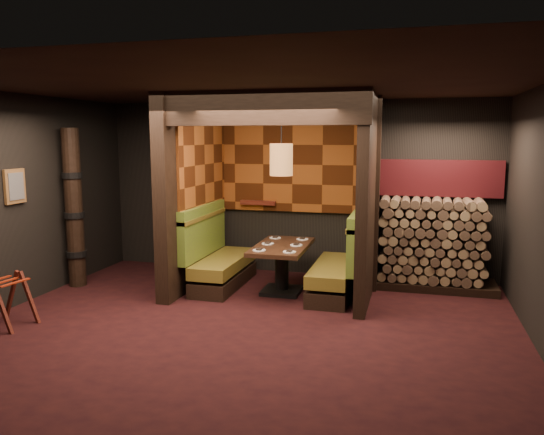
{
  "coord_description": "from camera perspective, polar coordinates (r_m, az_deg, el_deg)",
  "views": [
    {
      "loc": [
        1.9,
        -5.79,
        2.27
      ],
      "look_at": [
        0.0,
        1.3,
        1.15
      ],
      "focal_mm": 35.0,
      "sensor_mm": 36.0,
      "label": 1
    }
  ],
  "objects": [
    {
      "name": "tapa_side_panel",
      "position": [
        8.24,
        -7.37,
        5.69
      ],
      "size": [
        0.04,
        1.85,
        1.45
      ],
      "primitive_type": "cube",
      "color": "brown",
      "rests_on": "partition_left"
    },
    {
      "name": "framed_picture",
      "position": [
        7.83,
        -25.93,
        3.04
      ],
      "size": [
        0.05,
        0.36,
        0.46
      ],
      "color": "brown",
      "rests_on": "wall_left"
    },
    {
      "name": "partition_left",
      "position": [
        8.16,
        -8.56,
        2.64
      ],
      "size": [
        0.2,
        2.2,
        2.85
      ],
      "primitive_type": "cube",
      "color": "black",
      "rests_on": "floor"
    },
    {
      "name": "firewood_stack",
      "position": [
        8.3,
        17.4,
        -2.76
      ],
      "size": [
        1.73,
        0.7,
        1.36
      ],
      "color": "black",
      "rests_on": "floor"
    },
    {
      "name": "bay_front_post",
      "position": [
        7.81,
        11.18,
        2.3
      ],
      "size": [
        0.08,
        0.08,
        2.85
      ],
      "primitive_type": "cube",
      "color": "black",
      "rests_on": "floor"
    },
    {
      "name": "booth_bench_left",
      "position": [
        8.19,
        -5.9,
        -4.57
      ],
      "size": [
        0.68,
        1.6,
        1.14
      ],
      "color": "black",
      "rests_on": "floor"
    },
    {
      "name": "wall_front",
      "position": [
        3.67,
        -16.69,
        -5.02
      ],
      "size": [
        6.5,
        0.02,
        2.85
      ],
      "primitive_type": "cube",
      "color": "black",
      "rests_on": "ground"
    },
    {
      "name": "header_beam",
      "position": [
        6.78,
        -1.55,
        11.72
      ],
      "size": [
        2.85,
        0.18,
        0.44
      ],
      "primitive_type": "cube",
      "color": "black",
      "rests_on": "partition_left"
    },
    {
      "name": "wall_left",
      "position": [
        7.8,
        -26.55,
        1.54
      ],
      "size": [
        0.02,
        5.5,
        2.85
      ],
      "primitive_type": "cube",
      "color": "black",
      "rests_on": "ground"
    },
    {
      "name": "luggage_rack",
      "position": [
        7.23,
        -26.64,
        -7.78
      ],
      "size": [
        0.68,
        0.52,
        0.68
      ],
      "color": "#481710",
      "rests_on": "floor"
    },
    {
      "name": "dining_table",
      "position": [
        7.75,
        1.07,
        -4.65
      ],
      "size": [
        0.76,
        1.37,
        0.72
      ],
      "color": "black",
      "rests_on": "floor"
    },
    {
      "name": "booth_bench_right",
      "position": [
        7.73,
        7.39,
        -5.39
      ],
      "size": [
        0.68,
        1.6,
        1.14
      ],
      "color": "black",
      "rests_on": "floor"
    },
    {
      "name": "place_settings",
      "position": [
        7.7,
        1.07,
        -2.87
      ],
      "size": [
        0.62,
        1.12,
        0.03
      ],
      "color": "white",
      "rests_on": "dining_table"
    },
    {
      "name": "mosaic_header",
      "position": [
        8.5,
        17.6,
        4.04
      ],
      "size": [
        1.83,
        0.1,
        0.56
      ],
      "primitive_type": "cube",
      "color": "maroon",
      "rests_on": "wall_back"
    },
    {
      "name": "lacquer_shelf",
      "position": [
        8.87,
        -1.49,
        1.62
      ],
      "size": [
        0.6,
        0.12,
        0.07
      ],
      "primitive_type": "cube",
      "color": "#571E15",
      "rests_on": "wall_back"
    },
    {
      "name": "ceiling",
      "position": [
        6.12,
        -3.25,
        14.19
      ],
      "size": [
        6.5,
        5.5,
        0.02
      ],
      "primitive_type": "cube",
      "color": "black",
      "rests_on": "ground"
    },
    {
      "name": "floor",
      "position": [
        6.5,
        -3.03,
        -11.86
      ],
      "size": [
        6.5,
        5.5,
        0.02
      ],
      "primitive_type": "cube",
      "color": "black",
      "rests_on": "ground"
    },
    {
      "name": "wall_back",
      "position": [
        8.8,
        2.47,
        3.16
      ],
      "size": [
        6.5,
        0.02,
        2.85
      ],
      "primitive_type": "cube",
      "color": "black",
      "rests_on": "ground"
    },
    {
      "name": "totem_column",
      "position": [
        8.55,
        -20.53,
        0.84
      ],
      "size": [
        0.31,
        0.31,
        2.4
      ],
      "color": "black",
      "rests_on": "floor"
    },
    {
      "name": "tapa_back_panel",
      "position": [
        8.72,
        2.25,
        5.72
      ],
      "size": [
        2.4,
        0.06,
        1.55
      ],
      "primitive_type": "cube",
      "color": "brown",
      "rests_on": "wall_back"
    },
    {
      "name": "partition_right",
      "position": [
        7.56,
        10.37,
        2.12
      ],
      "size": [
        0.15,
        2.1,
        2.85
      ],
      "primitive_type": "cube",
      "color": "black",
      "rests_on": "floor"
    },
    {
      "name": "pendant_lamp",
      "position": [
        7.5,
        1.0,
        6.25
      ],
      "size": [
        0.32,
        0.32,
        1.12
      ],
      "color": "#925D2E",
      "rests_on": "ceiling"
    }
  ]
}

